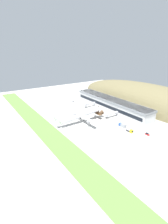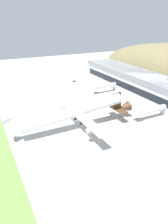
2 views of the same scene
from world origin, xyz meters
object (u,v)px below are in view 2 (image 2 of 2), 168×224
object	(u,v)px
cargo_airplane	(75,112)
traffic_cone_1	(157,153)
jetway_0	(103,86)
traffic_cone_0	(138,125)
terminal_building	(149,86)
service_car_0	(74,82)
jetway_1	(149,110)

from	to	relation	value
cargo_airplane	traffic_cone_1	size ratio (longest dim) A/B	94.00
jetway_0	traffic_cone_0	world-z (taller)	jetway_0
terminal_building	service_car_0	world-z (taller)	terminal_building
service_car_0	jetway_0	bearing A→B (deg)	14.76
jetway_0	service_car_0	xyz separation A→B (m)	(-26.57, -7.00, -3.35)
terminal_building	traffic_cone_0	bearing A→B (deg)	-47.82
jetway_0	traffic_cone_0	xyz separation A→B (m)	(43.44, -8.85, -3.71)
cargo_airplane	jetway_1	bearing A→B (deg)	79.67
jetway_0	traffic_cone_0	bearing A→B (deg)	-11.52
terminal_building	cargo_airplane	world-z (taller)	terminal_building
terminal_building	traffic_cone_1	bearing A→B (deg)	-38.32
cargo_airplane	service_car_0	bearing A→B (deg)	156.37
jetway_1	service_car_0	size ratio (longest dim) A/B	4.27
traffic_cone_1	traffic_cone_0	bearing A→B (deg)	157.78
service_car_0	traffic_cone_0	bearing A→B (deg)	-1.52
jetway_1	traffic_cone_1	size ratio (longest dim) A/B	28.97
terminal_building	jetway_0	bearing A→B (deg)	-139.97
service_car_0	terminal_building	bearing A→B (deg)	27.11
service_car_0	traffic_cone_0	distance (m)	70.03
terminal_building	traffic_cone_1	size ratio (longest dim) A/B	192.02
terminal_building	service_car_0	xyz separation A→B (m)	(-46.68, -23.89, -6.63)
jetway_1	traffic_cone_1	xyz separation A→B (m)	(22.35, -16.04, -3.71)
traffic_cone_0	traffic_cone_1	xyz separation A→B (m)	(19.16, -7.82, 0.00)
terminal_building	jetway_0	size ratio (longest dim) A/B	7.14
traffic_cone_1	terminal_building	bearing A→B (deg)	141.68
jetway_0	cargo_airplane	size ratio (longest dim) A/B	0.29
terminal_building	traffic_cone_0	xyz separation A→B (m)	(23.33, -25.75, -6.99)
jetway_1	cargo_airplane	size ratio (longest dim) A/B	0.31
terminal_building	traffic_cone_1	distance (m)	54.60
traffic_cone_1	cargo_airplane	bearing A→B (deg)	-149.16
terminal_building	jetway_0	distance (m)	26.47
cargo_airplane	traffic_cone_0	xyz separation A→B (m)	(9.20, 24.76, -7.08)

